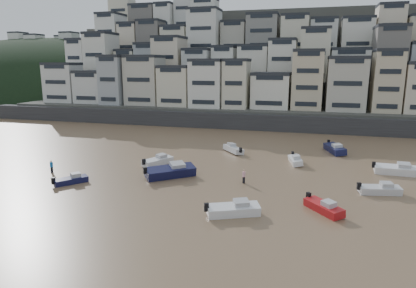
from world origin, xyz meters
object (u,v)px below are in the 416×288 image
(boat_g, at_px, (397,168))
(boat_h, at_px, (233,148))
(boat_e, at_px, (295,159))
(boat_a, at_px, (233,208))
(person_blue, at_px, (52,167))
(boat_d, at_px, (380,188))
(person_pink, at_px, (244,176))
(boat_j, at_px, (71,179))
(boat_b, at_px, (324,206))
(boat_f, at_px, (158,160))
(boat_i, at_px, (335,147))
(boat_c, at_px, (170,170))

(boat_g, xyz_separation_m, boat_h, (-23.56, 6.43, -0.11))
(boat_e, relative_size, boat_g, 0.80)
(boat_a, bearing_deg, boat_h, 77.14)
(person_blue, bearing_deg, boat_d, 4.11)
(person_pink, bearing_deg, boat_g, 25.64)
(boat_e, distance_m, boat_j, 31.26)
(boat_d, xyz_separation_m, person_pink, (-15.59, -0.32, 0.19))
(boat_e, relative_size, boat_j, 1.11)
(boat_b, relative_size, boat_j, 1.14)
(boat_b, relative_size, person_pink, 2.85)
(boat_f, bearing_deg, boat_a, -110.22)
(boat_b, relative_size, boat_h, 0.95)
(boat_d, distance_m, boat_i, 20.07)
(boat_b, bearing_deg, boat_f, -157.24)
(boat_h, xyz_separation_m, person_pink, (4.55, -15.55, 0.15))
(boat_f, distance_m, boat_h, 13.88)
(boat_b, bearing_deg, boat_d, 98.97)
(boat_h, xyz_separation_m, boat_i, (16.26, 4.47, 0.15))
(boat_f, height_order, boat_j, boat_f)
(boat_g, distance_m, person_blue, 46.38)
(boat_h, bearing_deg, person_blue, 91.22)
(boat_b, height_order, boat_i, boat_i)
(boat_c, bearing_deg, boat_a, -84.24)
(boat_a, height_order, boat_f, boat_a)
(boat_a, distance_m, boat_c, 14.38)
(person_blue, bearing_deg, boat_j, -31.31)
(boat_i, height_order, person_pink, person_pink)
(boat_f, distance_m, boat_i, 29.44)
(boat_e, height_order, boat_h, boat_h)
(boat_a, xyz_separation_m, boat_d, (14.79, 10.46, -0.09))
(boat_a, xyz_separation_m, boat_e, (4.93, 21.20, -0.11))
(person_pink, bearing_deg, boat_c, -178.69)
(boat_e, bearing_deg, boat_f, -86.27)
(person_pink, bearing_deg, boat_d, 1.19)
(boat_a, relative_size, boat_h, 1.07)
(person_blue, bearing_deg, boat_c, 8.53)
(boat_e, height_order, boat_i, boat_i)
(boat_c, bearing_deg, person_blue, 147.90)
(boat_b, distance_m, person_pink, 11.56)
(boat_e, distance_m, boat_g, 13.42)
(boat_b, height_order, boat_f, boat_f)
(boat_e, bearing_deg, boat_c, -67.08)
(boat_e, distance_m, boat_i, 10.76)
(boat_e, height_order, boat_j, boat_e)
(boat_h, bearing_deg, boat_g, -144.56)
(boat_i, bearing_deg, boat_g, 16.10)
(boat_a, xyz_separation_m, boat_j, (-21.33, 4.24, -0.17))
(boat_h, bearing_deg, boat_j, 103.99)
(boat_d, bearing_deg, boat_c, 169.53)
(boat_c, bearing_deg, boat_d, -39.40)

